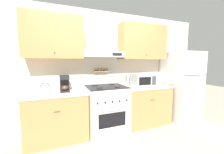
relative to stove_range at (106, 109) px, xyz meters
The scene contains 10 objects.
ground_plane 0.55m from the stove_range, 90.00° to the right, with size 16.00×16.00×0.00m, color #B2A38E.
wall_back 1.06m from the stove_range, 86.27° to the left, with size 5.20×0.46×2.55m.
counter_left 0.93m from the stove_range, behind, with size 1.08×0.61×0.90m.
counter_right 0.98m from the stove_range, ahead, with size 1.17×0.61×0.90m.
stove_range is the anchor object (origin of this frame).
refrigerator 2.02m from the stove_range, ahead, with size 0.76×0.77×1.70m.
tea_kettle 1.22m from the stove_range, behind, with size 0.23×0.18×0.19m.
coffee_maker 0.97m from the stove_range, behind, with size 0.17×0.21×0.30m.
microwave 1.11m from the stove_range, ahead, with size 0.51×0.35×0.27m.
utensil_crock 0.71m from the stove_range, 10.63° to the left, with size 0.10×0.10×0.29m.
Camera 1 is at (-0.89, -2.34, 1.46)m, focal length 22.00 mm.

